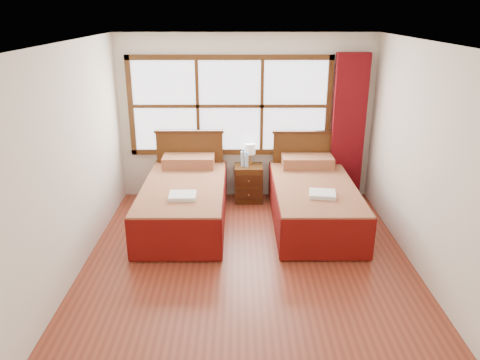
{
  "coord_description": "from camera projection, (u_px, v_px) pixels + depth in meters",
  "views": [
    {
      "loc": [
        -0.12,
        -5.02,
        2.94
      ],
      "look_at": [
        -0.1,
        0.7,
        0.83
      ],
      "focal_mm": 35.0,
      "sensor_mm": 36.0,
      "label": 1
    }
  ],
  "objects": [
    {
      "name": "window",
      "position": [
        230.0,
        106.0,
        7.28
      ],
      "size": [
        3.16,
        0.06,
        1.56
      ],
      "color": "white",
      "rests_on": "wall_back"
    },
    {
      "name": "ceiling",
      "position": [
        250.0,
        43.0,
        4.83
      ],
      "size": [
        4.5,
        4.5,
        0.0
      ],
      "primitive_type": "plane",
      "rotation": [
        3.14,
        0.0,
        0.0
      ],
      "color": "white",
      "rests_on": "wall_back"
    },
    {
      "name": "bed_left",
      "position": [
        185.0,
        200.0,
        6.73
      ],
      "size": [
        1.16,
        2.25,
        1.13
      ],
      "color": "#381B0B",
      "rests_on": "floor"
    },
    {
      "name": "bed_right",
      "position": [
        313.0,
        200.0,
        6.74
      ],
      "size": [
        1.15,
        2.23,
        1.12
      ],
      "color": "#381B0B",
      "rests_on": "floor"
    },
    {
      "name": "wall_left",
      "position": [
        72.0,
        162.0,
        5.27
      ],
      "size": [
        0.0,
        4.5,
        4.5
      ],
      "primitive_type": "plane",
      "rotation": [
        1.57,
        0.0,
        1.57
      ],
      "color": "silver",
      "rests_on": "floor"
    },
    {
      "name": "towels_left",
      "position": [
        182.0,
        196.0,
        6.1
      ],
      "size": [
        0.36,
        0.31,
        0.05
      ],
      "rotation": [
        0.0,
        0.0,
        0.03
      ],
      "color": "white",
      "rests_on": "bed_left"
    },
    {
      "name": "wall_back",
      "position": [
        246.0,
        118.0,
        7.39
      ],
      "size": [
        4.0,
        0.0,
        4.0
      ],
      "primitive_type": "plane",
      "rotation": [
        1.57,
        0.0,
        0.0
      ],
      "color": "silver",
      "rests_on": "floor"
    },
    {
      "name": "towels_right",
      "position": [
        322.0,
        194.0,
        6.17
      ],
      "size": [
        0.38,
        0.34,
        0.05
      ],
      "rotation": [
        0.0,
        0.0,
        -0.14
      ],
      "color": "white",
      "rests_on": "bed_right"
    },
    {
      "name": "floor",
      "position": [
        248.0,
        263.0,
        5.73
      ],
      "size": [
        4.5,
        4.5,
        0.0
      ],
      "primitive_type": "plane",
      "color": "brown",
      "rests_on": "ground"
    },
    {
      "name": "nightstand",
      "position": [
        249.0,
        183.0,
        7.5
      ],
      "size": [
        0.44,
        0.44,
        0.59
      ],
      "color": "#4A2910",
      "rests_on": "floor"
    },
    {
      "name": "bottle_far",
      "position": [
        247.0,
        160.0,
        7.32
      ],
      "size": [
        0.06,
        0.06,
        0.23
      ],
      "color": "silver",
      "rests_on": "nightstand"
    },
    {
      "name": "lamp",
      "position": [
        250.0,
        149.0,
        7.44
      ],
      "size": [
        0.17,
        0.17,
        0.33
      ],
      "color": "gold",
      "rests_on": "nightstand"
    },
    {
      "name": "bottle_near",
      "position": [
        243.0,
        159.0,
        7.35
      ],
      "size": [
        0.07,
        0.07,
        0.27
      ],
      "color": "silver",
      "rests_on": "nightstand"
    },
    {
      "name": "wall_right",
      "position": [
        425.0,
        162.0,
        5.29
      ],
      "size": [
        0.0,
        4.5,
        4.5
      ],
      "primitive_type": "plane",
      "rotation": [
        1.57,
        0.0,
        -1.57
      ],
      "color": "silver",
      "rests_on": "floor"
    },
    {
      "name": "curtain",
      "position": [
        348.0,
        128.0,
        7.31
      ],
      "size": [
        0.5,
        0.16,
        2.3
      ],
      "primitive_type": "cube",
      "color": "#63090F",
      "rests_on": "wall_back"
    }
  ]
}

